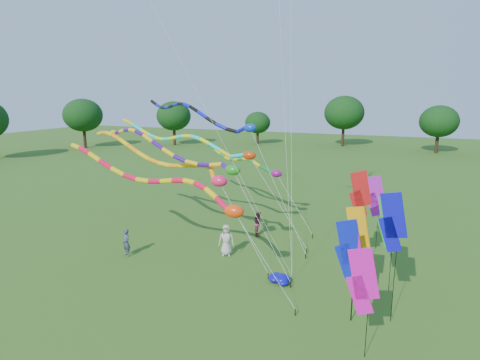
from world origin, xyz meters
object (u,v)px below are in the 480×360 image
at_px(person_b, 126,243).
at_px(person_c, 258,223).
at_px(tube_kite_red, 167,184).
at_px(tube_kite_orange, 167,160).
at_px(person_a, 226,240).
at_px(blue_nylon_heap, 278,281).

xyz_separation_m(person_b, person_c, (5.83, 6.13, -0.00)).
distance_m(tube_kite_red, tube_kite_orange, 4.21).
bearing_deg(person_c, tube_kite_red, 138.88).
relative_size(tube_kite_orange, person_b, 8.84).
relative_size(tube_kite_red, person_b, 8.79).
xyz_separation_m(person_a, person_c, (0.59, 3.84, -0.11)).
bearing_deg(tube_kite_red, tube_kite_orange, 136.13).
height_order(tube_kite_red, person_a, tube_kite_red).
bearing_deg(person_b, tube_kite_red, 13.68).
xyz_separation_m(blue_nylon_heap, person_a, (-3.86, 2.48, 0.70)).
relative_size(tube_kite_orange, person_c, 8.85).
height_order(tube_kite_red, tube_kite_orange, tube_kite_orange).
xyz_separation_m(tube_kite_orange, person_c, (4.70, 3.32, -4.45)).
distance_m(tube_kite_red, blue_nylon_heap, 7.30).
bearing_deg(person_a, person_b, -175.51).
height_order(tube_kite_orange, person_b, tube_kite_orange).
relative_size(tube_kite_red, blue_nylon_heap, 9.25).
relative_size(blue_nylon_heap, person_c, 0.95).
bearing_deg(tube_kite_orange, tube_kite_red, -38.33).
xyz_separation_m(person_a, person_b, (-5.25, -2.29, -0.11)).
distance_m(tube_kite_orange, person_b, 5.38).
bearing_deg(person_b, tube_kite_orange, 93.75).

